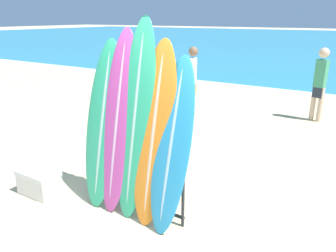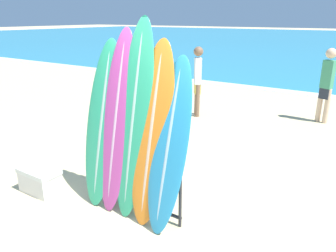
{
  "view_description": "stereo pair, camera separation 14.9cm",
  "coord_description": "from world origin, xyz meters",
  "px_view_note": "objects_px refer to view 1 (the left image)",
  "views": [
    {
      "loc": [
        2.19,
        -2.71,
        2.5
      ],
      "look_at": [
        -0.19,
        1.17,
        0.98
      ],
      "focal_mm": 35.0,
      "sensor_mm": 36.0,
      "label": 1
    },
    {
      "loc": [
        2.31,
        -2.63,
        2.5
      ],
      "look_at": [
        -0.19,
        1.17,
        0.98
      ],
      "focal_mm": 35.0,
      "sensor_mm": 36.0,
      "label": 2
    }
  ],
  "objects_px": {
    "surfboard_slot_2": "(136,121)",
    "person_near_water": "(320,82)",
    "surfboard_slot_3": "(154,135)",
    "surfboard_slot_4": "(172,146)",
    "surfboard_rack": "(136,176)",
    "person_mid_beach": "(193,79)",
    "surfboard_slot_0": "(103,125)",
    "surfboard_slot_1": "(118,123)",
    "cooler_box": "(39,182)"
  },
  "relations": [
    {
      "from": "surfboard_slot_2",
      "to": "person_near_water",
      "type": "relative_size",
      "value": 1.4
    },
    {
      "from": "surfboard_slot_3",
      "to": "person_near_water",
      "type": "distance_m",
      "value": 5.71
    },
    {
      "from": "surfboard_slot_4",
      "to": "person_near_water",
      "type": "xyz_separation_m",
      "value": [
        0.86,
        5.61,
        -0.06
      ]
    },
    {
      "from": "surfboard_rack",
      "to": "person_mid_beach",
      "type": "bearing_deg",
      "value": 108.32
    },
    {
      "from": "surfboard_rack",
      "to": "surfboard_slot_2",
      "type": "relative_size",
      "value": 0.57
    },
    {
      "from": "surfboard_slot_0",
      "to": "surfboard_slot_3",
      "type": "distance_m",
      "value": 0.82
    },
    {
      "from": "surfboard_slot_0",
      "to": "surfboard_slot_4",
      "type": "height_order",
      "value": "surfboard_slot_0"
    },
    {
      "from": "person_mid_beach",
      "to": "surfboard_slot_2",
      "type": "bearing_deg",
      "value": 163.18
    },
    {
      "from": "surfboard_slot_0",
      "to": "person_mid_beach",
      "type": "relative_size",
      "value": 1.25
    },
    {
      "from": "surfboard_slot_1",
      "to": "surfboard_slot_2",
      "type": "distance_m",
      "value": 0.28
    },
    {
      "from": "surfboard_rack",
      "to": "surfboard_slot_3",
      "type": "distance_m",
      "value": 0.69
    },
    {
      "from": "surfboard_slot_2",
      "to": "surfboard_slot_4",
      "type": "xyz_separation_m",
      "value": [
        0.56,
        -0.04,
        -0.22
      ]
    },
    {
      "from": "surfboard_slot_0",
      "to": "person_mid_beach",
      "type": "distance_m",
      "value": 4.49
    },
    {
      "from": "surfboard_slot_1",
      "to": "surfboard_slot_4",
      "type": "distance_m",
      "value": 0.85
    },
    {
      "from": "person_near_water",
      "to": "person_mid_beach",
      "type": "distance_m",
      "value": 3.11
    },
    {
      "from": "surfboard_slot_2",
      "to": "cooler_box",
      "type": "bearing_deg",
      "value": -163.42
    },
    {
      "from": "surfboard_slot_4",
      "to": "cooler_box",
      "type": "height_order",
      "value": "surfboard_slot_4"
    },
    {
      "from": "surfboard_rack",
      "to": "cooler_box",
      "type": "xyz_separation_m",
      "value": [
        -1.49,
        -0.41,
        -0.32
      ]
    },
    {
      "from": "surfboard_slot_2",
      "to": "person_mid_beach",
      "type": "relative_size",
      "value": 1.41
    },
    {
      "from": "surfboard_slot_1",
      "to": "surfboard_slot_4",
      "type": "bearing_deg",
      "value": -1.87
    },
    {
      "from": "surfboard_slot_0",
      "to": "person_near_water",
      "type": "relative_size",
      "value": 1.24
    },
    {
      "from": "surfboard_slot_4",
      "to": "cooler_box",
      "type": "xyz_separation_m",
      "value": [
        -2.04,
        -0.4,
        -0.86
      ]
    },
    {
      "from": "surfboard_slot_1",
      "to": "surfboard_slot_3",
      "type": "distance_m",
      "value": 0.57
    },
    {
      "from": "surfboard_rack",
      "to": "cooler_box",
      "type": "height_order",
      "value": "surfboard_rack"
    },
    {
      "from": "surfboard_slot_1",
      "to": "surfboard_slot_4",
      "type": "height_order",
      "value": "surfboard_slot_1"
    },
    {
      "from": "surfboard_slot_1",
      "to": "person_near_water",
      "type": "bearing_deg",
      "value": 73.11
    },
    {
      "from": "surfboard_slot_0",
      "to": "person_near_water",
      "type": "height_order",
      "value": "surfboard_slot_0"
    },
    {
      "from": "person_near_water",
      "to": "person_mid_beach",
      "type": "relative_size",
      "value": 1.01
    },
    {
      "from": "surfboard_slot_0",
      "to": "surfboard_slot_3",
      "type": "bearing_deg",
      "value": 0.18
    },
    {
      "from": "surfboard_slot_4",
      "to": "person_near_water",
      "type": "relative_size",
      "value": 1.16
    },
    {
      "from": "surfboard_slot_0",
      "to": "surfboard_slot_3",
      "type": "height_order",
      "value": "surfboard_slot_3"
    },
    {
      "from": "surfboard_slot_1",
      "to": "surfboard_slot_4",
      "type": "relative_size",
      "value": 1.14
    },
    {
      "from": "surfboard_slot_3",
      "to": "person_near_water",
      "type": "xyz_separation_m",
      "value": [
        1.13,
        5.59,
        -0.15
      ]
    },
    {
      "from": "surfboard_rack",
      "to": "surfboard_slot_3",
      "type": "xyz_separation_m",
      "value": [
        0.28,
        0.02,
        0.63
      ]
    },
    {
      "from": "surfboard_slot_4",
      "to": "cooler_box",
      "type": "distance_m",
      "value": 2.25
    },
    {
      "from": "surfboard_slot_3",
      "to": "person_mid_beach",
      "type": "xyz_separation_m",
      "value": [
        -1.74,
        4.39,
        -0.16
      ]
    },
    {
      "from": "surfboard_slot_0",
      "to": "surfboard_slot_4",
      "type": "bearing_deg",
      "value": -1.02
    },
    {
      "from": "surfboard_slot_0",
      "to": "surfboard_slot_1",
      "type": "distance_m",
      "value": 0.27
    },
    {
      "from": "surfboard_slot_1",
      "to": "surfboard_slot_3",
      "type": "bearing_deg",
      "value": -0.53
    },
    {
      "from": "surfboard_rack",
      "to": "cooler_box",
      "type": "relative_size",
      "value": 2.34
    },
    {
      "from": "surfboard_rack",
      "to": "surfboard_slot_1",
      "type": "height_order",
      "value": "surfboard_slot_1"
    },
    {
      "from": "surfboard_slot_0",
      "to": "person_mid_beach",
      "type": "bearing_deg",
      "value": 101.82
    },
    {
      "from": "surfboard_rack",
      "to": "person_mid_beach",
      "type": "xyz_separation_m",
      "value": [
        -1.46,
        4.41,
        0.47
      ]
    },
    {
      "from": "surfboard_slot_0",
      "to": "cooler_box",
      "type": "bearing_deg",
      "value": -156.33
    },
    {
      "from": "surfboard_slot_3",
      "to": "person_mid_beach",
      "type": "height_order",
      "value": "surfboard_slot_3"
    },
    {
      "from": "surfboard_slot_1",
      "to": "surfboard_slot_3",
      "type": "xyz_separation_m",
      "value": [
        0.57,
        -0.01,
        -0.06
      ]
    },
    {
      "from": "surfboard_slot_2",
      "to": "surfboard_slot_3",
      "type": "relative_size",
      "value": 1.11
    },
    {
      "from": "surfboard_slot_0",
      "to": "person_mid_beach",
      "type": "xyz_separation_m",
      "value": [
        -0.92,
        4.39,
        -0.14
      ]
    },
    {
      "from": "surfboard_slot_4",
      "to": "cooler_box",
      "type": "relative_size",
      "value": 3.38
    },
    {
      "from": "surfboard_slot_2",
      "to": "surfboard_rack",
      "type": "bearing_deg",
      "value": -76.43
    }
  ]
}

